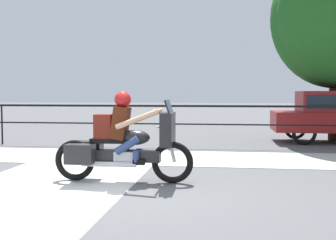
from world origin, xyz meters
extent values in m
plane|color=#565659|center=(0.00, 0.00, 0.00)|extent=(120.00, 120.00, 0.00)
cube|color=#B7B2A8|center=(0.00, 3.40, 0.01)|extent=(44.00, 2.40, 0.01)
cube|color=silver|center=(-1.36, -0.20, 0.00)|extent=(2.81, 6.00, 0.01)
cube|color=black|center=(0.00, 5.38, 1.18)|extent=(36.00, 0.04, 0.06)
cube|color=black|center=(0.00, 5.38, 0.67)|extent=(36.00, 0.03, 0.04)
cylinder|color=black|center=(-5.10, 5.38, 0.61)|extent=(0.05, 0.05, 1.21)
cylinder|color=black|center=(0.00, 5.38, 0.61)|extent=(0.05, 0.05, 1.21)
torus|color=black|center=(0.68, 0.58, 0.36)|extent=(0.72, 0.11, 0.72)
torus|color=black|center=(-1.06, 0.58, 0.36)|extent=(0.72, 0.11, 0.72)
cube|color=#232326|center=(-0.19, 0.58, 0.46)|extent=(1.32, 0.22, 0.20)
cube|color=silver|center=(-0.15, 0.58, 0.41)|extent=(0.34, 0.26, 0.26)
ellipsoid|color=#232326|center=(0.02, 0.58, 0.78)|extent=(0.55, 0.30, 0.26)
cube|color=black|center=(-0.36, 0.58, 0.72)|extent=(0.77, 0.28, 0.08)
cube|color=#232326|center=(0.60, 0.58, 0.93)|extent=(0.20, 0.59, 0.57)
cube|color=#1E232B|center=(0.62, 0.58, 1.32)|extent=(0.10, 0.50, 0.24)
cylinder|color=silver|center=(0.46, 0.58, 0.98)|extent=(0.04, 0.70, 0.04)
cylinder|color=silver|center=(-0.40, 0.42, 0.33)|extent=(0.96, 0.09, 0.09)
cube|color=#232326|center=(-0.88, 0.34, 0.51)|extent=(0.48, 0.28, 0.33)
cube|color=#232326|center=(-0.88, 0.82, 0.51)|extent=(0.48, 0.28, 0.33)
cylinder|color=silver|center=(0.65, 0.58, 0.65)|extent=(0.19, 0.06, 0.57)
cube|color=#4C1E0F|center=(-0.22, 0.58, 1.03)|extent=(0.32, 0.36, 0.59)
sphere|color=tan|center=(-0.18, 0.58, 1.42)|extent=(0.23, 0.23, 0.23)
sphere|color=#B21919|center=(-0.18, 0.58, 1.44)|extent=(0.29, 0.29, 0.29)
cylinder|color=#33477A|center=(-0.07, 0.43, 0.66)|extent=(0.44, 0.13, 0.34)
cylinder|color=#33477A|center=(0.08, 0.43, 0.48)|extent=(0.11, 0.11, 0.19)
cube|color=black|center=(0.13, 0.43, 0.38)|extent=(0.20, 0.10, 0.09)
cylinder|color=#33477A|center=(-0.07, 0.73, 0.66)|extent=(0.44, 0.13, 0.34)
cylinder|color=#33477A|center=(0.08, 0.73, 0.48)|extent=(0.11, 0.11, 0.19)
cube|color=black|center=(0.13, 0.73, 0.38)|extent=(0.20, 0.10, 0.09)
cylinder|color=tan|center=(0.12, 0.28, 1.11)|extent=(0.72, 0.09, 0.35)
cylinder|color=tan|center=(0.12, 0.88, 1.11)|extent=(0.72, 0.09, 0.35)
cube|color=maroon|center=(-0.52, 0.58, 0.97)|extent=(0.31, 0.26, 0.43)
cube|color=maroon|center=(5.03, 7.18, 1.29)|extent=(2.27, 1.56, 0.64)
cube|color=#19232D|center=(5.03, 7.18, 1.29)|extent=(2.09, 1.59, 0.42)
torus|color=black|center=(3.93, 6.37, 0.36)|extent=(0.72, 0.11, 0.72)
torus|color=black|center=(3.93, 8.00, 0.36)|extent=(0.72, 0.11, 0.72)
cylinder|color=#473323|center=(5.13, 7.73, 1.14)|extent=(0.39, 0.39, 2.28)
camera|label=1|loc=(1.56, -6.52, 1.55)|focal=45.00mm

